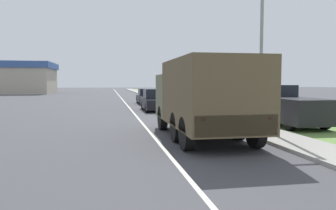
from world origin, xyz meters
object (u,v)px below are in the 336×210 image
car_nearest_ahead (156,101)px  pickup_truck (284,106)px  lamp_post (257,33)px  car_second_ahead (147,97)px  military_truck (204,95)px

car_nearest_ahead → pickup_truck: pickup_truck is taller
lamp_post → car_second_ahead: bearing=97.6°
lamp_post → car_nearest_ahead: bearing=104.0°
car_second_ahead → pickup_truck: bearing=-74.3°
car_second_ahead → military_truck: bearing=-90.8°
car_second_ahead → car_nearest_ahead: bearing=-91.9°
military_truck → lamp_post: bearing=27.5°
military_truck → pickup_truck: bearing=31.6°
military_truck → car_nearest_ahead: (0.02, 12.34, -0.89)m
car_nearest_ahead → lamp_post: (2.73, -10.91, 3.45)m
car_second_ahead → lamp_post: lamp_post is taller
military_truck → pickup_truck: military_truck is taller
car_second_ahead → pickup_truck: 17.59m
car_nearest_ahead → pickup_truck: size_ratio=0.82×
car_second_ahead → lamp_post: size_ratio=0.68×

